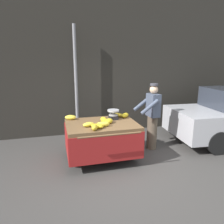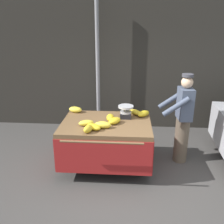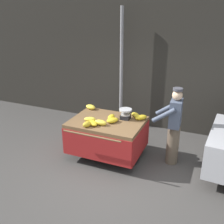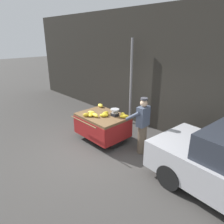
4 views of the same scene
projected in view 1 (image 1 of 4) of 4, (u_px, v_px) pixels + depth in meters
The scene contains 15 objects.
ground_plane at pixel (132, 174), 4.38m from camera, with size 60.00×60.00×0.00m, color #423F3D.
back_wall at pixel (100, 65), 6.64m from camera, with size 16.00×0.24×4.29m, color #2D2B26.
street_pole at pixel (76, 83), 6.21m from camera, with size 0.09×0.09×3.25m, color gray.
banana_cart at pixel (102, 133), 4.87m from camera, with size 1.60×1.39×0.90m.
weighing_scale at pixel (113, 115), 5.10m from camera, with size 0.28×0.28×0.24m.
banana_bunch_0 at pixel (109, 121), 4.79m from camera, with size 0.16×0.28×0.11m, color gold.
banana_bunch_1 at pixel (104, 120), 4.90m from camera, with size 0.14×0.25×0.11m, color gold.
banana_bunch_2 at pixel (118, 115), 5.34m from camera, with size 0.14×0.28×0.09m, color gold.
banana_bunch_3 at pixel (103, 124), 4.55m from camera, with size 0.13×0.28×0.11m, color yellow.
banana_bunch_4 at pixel (97, 126), 4.44m from camera, with size 0.15×0.28×0.10m, color gold.
banana_bunch_5 at pixel (70, 117), 5.09m from camera, with size 0.16×0.27×0.11m, color yellow.
banana_bunch_6 at pixel (88, 124), 4.55m from camera, with size 0.13×0.26×0.10m, color yellow.
banana_bunch_7 at pixel (125, 115), 5.30m from camera, with size 0.14×0.28×0.11m, color gold.
banana_bunch_8 at pixel (95, 127), 4.31m from camera, with size 0.12×0.21×0.12m, color gold.
vendor_person at pixel (152, 117), 5.48m from camera, with size 0.60×0.54×1.71m.
Camera 1 is at (-1.43, -3.71, 2.27)m, focal length 34.35 mm.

